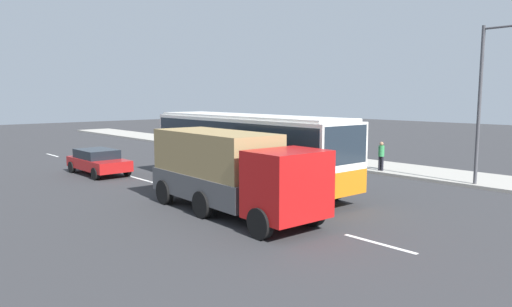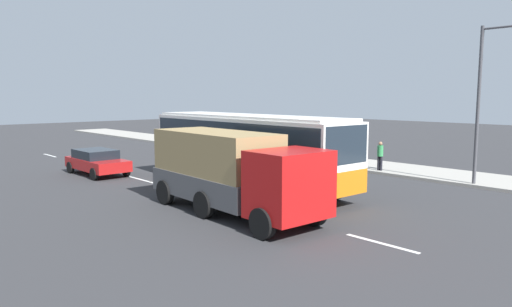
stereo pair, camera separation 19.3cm
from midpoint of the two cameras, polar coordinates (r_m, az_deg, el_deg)
The scene contains 8 objects.
ground_plane at distance 22.02m, azimuth -2.47°, elevation -4.07°, with size 120.00×120.00×0.00m, color #333335.
sidewalk_curb at distance 29.23m, azimuth 12.45°, elevation -1.32°, with size 80.00×4.00×0.15m, color #A8A399.
lane_centreline at distance 24.12m, azimuth -13.56°, elevation -3.28°, with size 29.76×0.16×0.01m.
coach_bus at distance 21.37m, azimuth -1.45°, elevation 1.31°, with size 11.68×3.14×3.39m.
cargo_truck at distance 16.78m, azimuth -3.48°, elevation -2.01°, with size 7.81×2.85×2.94m.
car_red_compact at distance 26.71m, azimuth -19.12°, elevation -0.89°, with size 4.37×2.00×1.36m.
pedestrian_near_curb at distance 26.55m, azimuth 14.77°, elevation -0.06°, with size 0.32×0.32×1.60m.
street_lamp at distance 23.81m, azimuth 25.84°, elevation 6.52°, with size 1.86×0.24×7.26m.
Camera 2 is at (16.47, -13.97, 4.24)m, focal length 32.64 mm.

